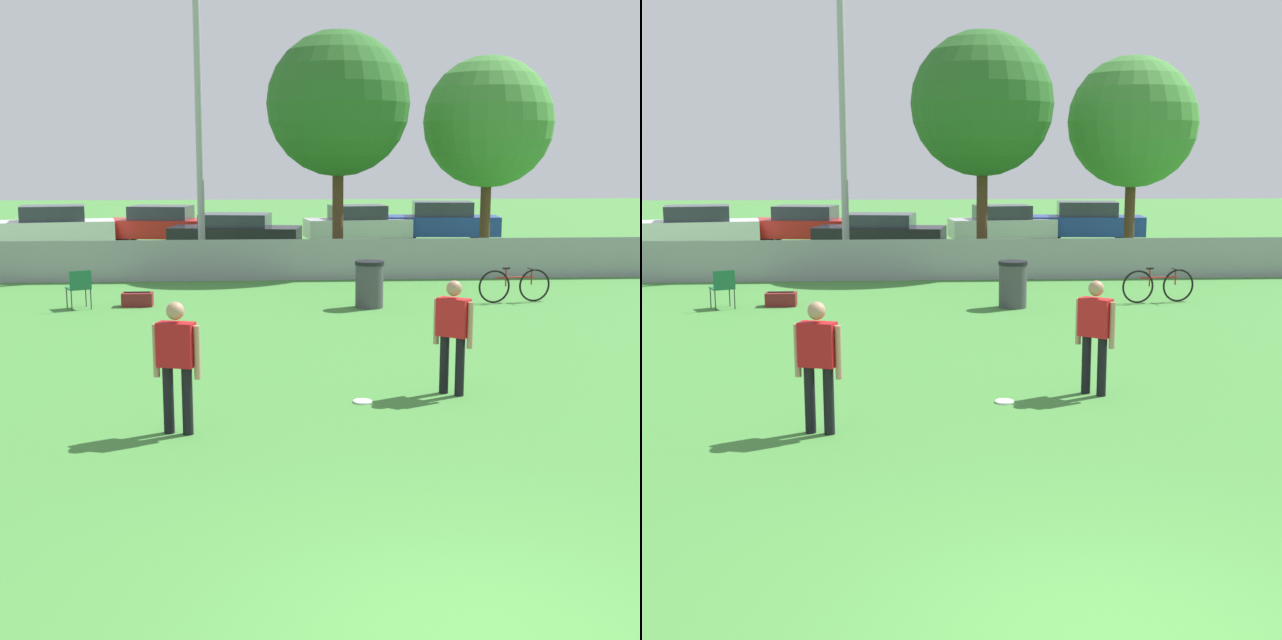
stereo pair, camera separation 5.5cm
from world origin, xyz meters
TOP-DOWN VIEW (x-y plane):
  - ground_plane at (0.00, 0.00)m, footprint 120.00×120.00m
  - fence_backline at (0.00, 18.00)m, footprint 23.06×0.07m
  - light_pole at (-3.11, 19.92)m, footprint 0.90×0.36m
  - tree_near_pole at (0.82, 20.28)m, footprint 4.10×4.10m
  - tree_far_right at (5.54, 21.67)m, footprint 3.96×3.96m
  - player_thrower_red at (1.20, 6.38)m, footprint 0.49×0.45m
  - player_defender_red at (-2.50, 4.85)m, footprint 0.58×0.33m
  - frisbee_disc at (-0.10, 6.05)m, footprint 0.26×0.26m
  - folding_chair_sideline at (-5.40, 13.81)m, footprint 0.62×0.62m
  - bicycle_sideline at (4.31, 14.07)m, footprint 1.73×0.44m
  - trash_bin at (0.92, 13.61)m, footprint 0.64×0.64m
  - gear_bag_sideline at (-4.20, 14.14)m, footprint 0.67×0.37m
  - parked_car_white at (-8.94, 27.36)m, footprint 4.58×2.57m
  - parked_car_red at (-5.17, 28.60)m, footprint 4.52×2.42m
  - parked_car_dark at (-2.29, 25.63)m, footprint 4.72×2.50m
  - parked_car_silver at (2.30, 28.41)m, footprint 4.14×2.11m
  - parked_car_blue at (5.66, 28.72)m, footprint 4.50×2.12m

SIDE VIEW (x-z plane):
  - ground_plane at x=0.00m, z-range 0.00..0.00m
  - frisbee_disc at x=-0.10m, z-range 0.00..0.03m
  - gear_bag_sideline at x=-4.20m, z-range -0.01..0.32m
  - bicycle_sideline at x=4.31m, z-range -0.01..0.79m
  - folding_chair_sideline at x=-5.40m, z-range 0.08..0.95m
  - trash_bin at x=0.92m, z-range 0.00..1.03m
  - fence_backline at x=0.00m, z-range -0.05..1.16m
  - parked_car_dark at x=-2.29m, z-range 0.00..1.28m
  - parked_car_silver at x=2.30m, z-range -0.03..1.36m
  - parked_car_red at x=-5.17m, z-range -0.02..1.37m
  - parked_car_white at x=-8.94m, z-range -0.03..1.46m
  - parked_car_blue at x=5.66m, z-range -0.03..1.47m
  - player_thrower_red at x=1.20m, z-range 0.13..1.76m
  - player_defender_red at x=-2.50m, z-range 0.13..1.76m
  - tree_far_right at x=5.54m, z-range 1.14..7.40m
  - tree_near_pole at x=0.82m, z-range 1.33..8.11m
  - light_pole at x=-3.11m, z-range 0.76..9.45m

